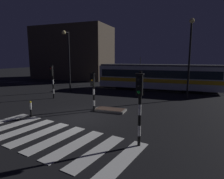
{
  "coord_description": "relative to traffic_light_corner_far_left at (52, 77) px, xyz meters",
  "views": [
    {
      "loc": [
        6.47,
        -11.02,
        4.0
      ],
      "look_at": [
        0.79,
        4.0,
        1.4
      ],
      "focal_mm": 30.9,
      "sensor_mm": 36.0,
      "label": 1
    }
  ],
  "objects": [
    {
      "name": "crosswalk_zebra",
      "position": [
        5.81,
        -8.04,
        -2.21
      ],
      "size": [
        10.11,
        5.42,
        0.02
      ],
      "color": "silver",
      "rests_on": "ground"
    },
    {
      "name": "ground_plane",
      "position": [
        5.81,
        -4.68,
        -2.22
      ],
      "size": [
        120.0,
        120.0,
        0.0
      ],
      "primitive_type": "plane",
      "color": "black"
    },
    {
      "name": "traffic_island",
      "position": [
        7.06,
        -2.33,
        -2.13
      ],
      "size": [
        2.38,
        1.1,
        0.18
      ],
      "color": "slate",
      "rests_on": "ground"
    },
    {
      "name": "building_backdrop",
      "position": [
        -8.85,
        18.08,
        2.82
      ],
      "size": [
        14.84,
        8.0,
        10.06
      ],
      "primitive_type": "cube",
      "color": "#42382D",
      "rests_on": "ground"
    },
    {
      "name": "traffic_light_corner_near_right",
      "position": [
        10.48,
        -7.51,
        0.06
      ],
      "size": [
        0.36,
        0.42,
        3.46
      ],
      "color": "black",
      "rests_on": "ground"
    },
    {
      "name": "street_lamp_trackside_left",
      "position": [
        -0.71,
        3.95,
        2.29
      ],
      "size": [
        0.44,
        1.21,
        7.1
      ],
      "color": "black",
      "rests_on": "ground"
    },
    {
      "name": "rail_near",
      "position": [
        5.81,
        8.12,
        -2.2
      ],
      "size": [
        80.0,
        0.12,
        0.03
      ],
      "primitive_type": "cube",
      "color": "#59595E",
      "rests_on": "ground"
    },
    {
      "name": "traffic_light_median_centre",
      "position": [
        5.95,
        -2.93,
        -0.22
      ],
      "size": [
        0.36,
        0.42,
        3.03
      ],
      "color": "black",
      "rests_on": "ground"
    },
    {
      "name": "tram",
      "position": [
        9.1,
        8.83,
        -0.47
      ],
      "size": [
        14.99,
        2.58,
        4.15
      ],
      "color": "silver",
      "rests_on": "ground"
    },
    {
      "name": "bollard_island_edge",
      "position": [
        2.49,
        -5.63,
        -1.66
      ],
      "size": [
        0.12,
        0.12,
        1.11
      ],
      "color": "black",
      "rests_on": "ground"
    },
    {
      "name": "rail_far",
      "position": [
        5.81,
        9.55,
        -2.2
      ],
      "size": [
        80.0,
        0.12,
        0.03
      ],
      "primitive_type": "cube",
      "color": "#59595E",
      "rests_on": "ground"
    },
    {
      "name": "street_lamp_trackside_right",
      "position": [
        12.62,
        4.17,
        2.53
      ],
      "size": [
        0.44,
        1.21,
        7.52
      ],
      "color": "black",
      "rests_on": "ground"
    },
    {
      "name": "traffic_light_corner_far_left",
      "position": [
        0.0,
        0.0,
        0.0
      ],
      "size": [
        0.36,
        0.42,
        3.36
      ],
      "color": "black",
      "rests_on": "ground"
    }
  ]
}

